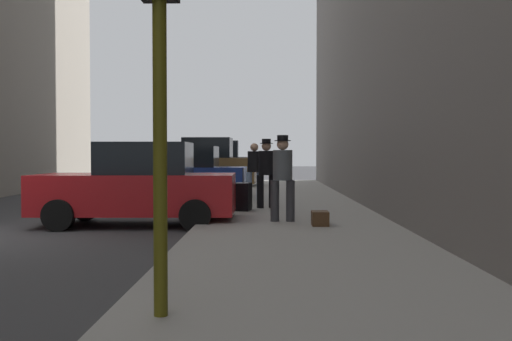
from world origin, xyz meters
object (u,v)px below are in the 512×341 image
Objects in this scene: pedestrian_with_beanie at (283,174)px; rolling_suitcase at (243,197)px; parked_bronze_suv at (204,165)px; fire_hydrant at (225,200)px; pedestrian_in_jeans at (254,168)px; parked_blue_sedan at (183,175)px; duffel_bag at (320,218)px; traffic_light at (160,11)px; parked_red_hatchback at (138,186)px; pedestrian_with_fedora at (266,170)px; parked_black_suv at (216,163)px.

pedestrian_with_beanie is 1.71× the size of rolling_suitcase.
rolling_suitcase is at bearing -78.82° from parked_bronze_suv.
fire_hydrant is 4.21m from pedestrian_in_jeans.
parked_bronze_suv is 2.62× the size of pedestrian_with_beanie.
parked_blue_sedan is 6.03× the size of fire_hydrant.
parked_bronze_suv is 10.57× the size of duffel_bag.
parked_blue_sedan is 4.08× the size of rolling_suitcase.
duffel_bag is at bearing -74.75° from parked_bronze_suv.
parked_blue_sedan is at bearing 97.64° from traffic_light.
traffic_light is at bearing -107.40° from duffel_bag.
fire_hydrant is (1.80, 0.74, -0.35)m from parked_red_hatchback.
pedestrian_with_beanie is at bearing -83.35° from pedestrian_with_fedora.
pedestrian_in_jeans is (-0.36, 2.39, -0.03)m from pedestrian_with_fedora.
pedestrian_in_jeans is at bearing 98.68° from pedestrian_with_fedora.
parked_red_hatchback is 7.78m from traffic_light.
parked_blue_sedan is 2.90m from pedestrian_in_jeans.
rolling_suitcase is (-0.57, -0.66, -0.65)m from pedestrian_with_fedora.
traffic_light reaches higher than rolling_suitcase.
parked_bronze_suv is 1.29× the size of traffic_light.
parked_bronze_suv is (-0.00, 12.81, 0.18)m from parked_red_hatchback.
parked_bronze_suv is (-0.00, 6.29, 0.18)m from parked_blue_sedan.
pedestrian_with_beanie reaches higher than parked_blue_sedan.
traffic_light is (1.85, -13.82, 1.91)m from parked_blue_sedan.
fire_hydrant is at bearing -108.84° from rolling_suitcase.
parked_black_suv is at bearing 90.00° from parked_blue_sedan.
parked_red_hatchback is 0.91× the size of parked_bronze_suv.
pedestrian_with_fedora is 2.42m from pedestrian_in_jeans.
traffic_light is (1.85, -26.08, 1.73)m from parked_black_suv.
traffic_light reaches higher than fire_hydrant.
pedestrian_with_beanie is at bearing 136.95° from duffel_bag.
rolling_suitcase is (-0.91, 2.27, -0.65)m from pedestrian_with_beanie.
traffic_light is at bearing -84.73° from parked_bronze_suv.
parked_blue_sedan is at bearing 124.21° from pedestrian_with_fedora.
duffel_bag is at bearing -73.68° from pedestrian_with_fedora.
parked_bronze_suv is 8.29m from pedestrian_in_jeans.
parked_black_suv is at bearing 90.00° from parked_red_hatchback.
parked_black_suv is at bearing 97.30° from rolling_suitcase.
fire_hydrant is at bearing -81.50° from parked_bronze_suv.
parked_bronze_suv is at bearing 90.00° from parked_red_hatchback.
pedestrian_with_fedora is 1.00× the size of pedestrian_with_beanie.
pedestrian_with_fedora is at bearing 42.05° from parked_red_hatchback.
parked_red_hatchback is 4.07× the size of rolling_suitcase.
fire_hydrant reaches higher than duffel_bag.
parked_red_hatchback is 3.71m from pedestrian_with_fedora.
pedestrian_with_fedora is at bearing 48.98° from rolling_suitcase.
traffic_light is at bearing -89.64° from fire_hydrant.
pedestrian_in_jeans is at bearing -80.29° from parked_black_suv.
pedestrian_with_beanie is (3.09, -0.45, 0.29)m from parked_red_hatchback.
pedestrian_with_beanie is at bearing 79.82° from traffic_light.
fire_hydrant is 8.36m from traffic_light.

